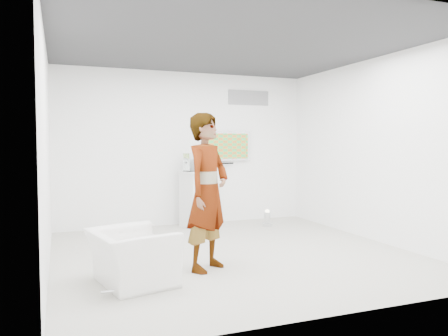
# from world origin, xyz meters

# --- Properties ---
(room) EXTENTS (5.01, 5.01, 3.00)m
(room) POSITION_xyz_m (0.00, 0.00, 1.50)
(room) COLOR #AFADA1
(room) RESTS_ON ground
(tv) EXTENTS (1.00, 0.08, 0.60)m
(tv) POSITION_xyz_m (0.85, 2.45, 1.55)
(tv) COLOR #BABABE
(tv) RESTS_ON room
(logo_decal) EXTENTS (0.90, 0.02, 0.30)m
(logo_decal) POSITION_xyz_m (1.35, 2.49, 2.55)
(logo_decal) COLOR gray
(logo_decal) RESTS_ON room
(person) EXTENTS (0.86, 0.82, 1.99)m
(person) POSITION_xyz_m (-0.61, -0.64, 0.99)
(person) COLOR white
(person) RESTS_ON room
(armchair) EXTENTS (1.02, 1.12, 0.62)m
(armchair) POSITION_xyz_m (-1.60, -0.89, 0.31)
(armchair) COLOR white
(armchair) RESTS_ON room
(pedestal) EXTENTS (0.66, 0.66, 1.07)m
(pedestal) POSITION_xyz_m (0.09, 2.12, 0.54)
(pedestal) COLOR silver
(pedestal) RESTS_ON room
(floor_uplight) EXTENTS (0.26, 0.26, 0.31)m
(floor_uplight) POSITION_xyz_m (1.40, 1.69, 0.15)
(floor_uplight) COLOR silver
(floor_uplight) RESTS_ON room
(vitrine) EXTENTS (0.49, 0.49, 0.35)m
(vitrine) POSITION_xyz_m (0.09, 2.12, 1.24)
(vitrine) COLOR silver
(vitrine) RESTS_ON pedestal
(console) EXTENTS (0.11, 0.17, 0.23)m
(console) POSITION_xyz_m (0.09, 2.12, 1.18)
(console) COLOR silver
(console) RESTS_ON pedestal
(wii_remote) EXTENTS (0.08, 0.14, 0.03)m
(wii_remote) POSITION_xyz_m (-0.50, -0.37, 1.79)
(wii_remote) COLOR silver
(wii_remote) RESTS_ON person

